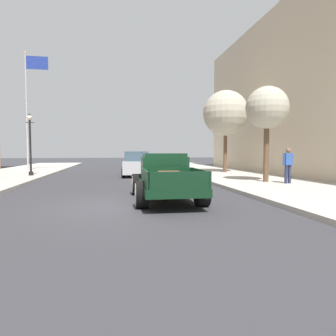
{
  "coord_description": "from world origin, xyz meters",
  "views": [
    {
      "loc": [
        -0.22,
        -9.06,
        1.64
      ],
      "look_at": [
        1.82,
        2.26,
        1.0
      ],
      "focal_mm": 31.58,
      "sensor_mm": 36.0,
      "label": 1
    }
  ],
  "objects_px": {
    "hotrod_truck_dark_green": "(165,177)",
    "car_background_silver": "(136,164)",
    "pedestrian_sidewalk_right": "(288,163)",
    "street_lamp_far": "(30,140)",
    "street_tree_nearest": "(267,109)",
    "street_tree_second": "(226,113)",
    "flagpole": "(29,98)"
  },
  "relations": [
    {
      "from": "street_lamp_far",
      "to": "street_tree_nearest",
      "type": "xyz_separation_m",
      "value": [
        12.53,
        -6.15,
        1.35
      ]
    },
    {
      "from": "flagpole",
      "to": "hotrod_truck_dark_green",
      "type": "bearing_deg",
      "value": -60.79
    },
    {
      "from": "street_lamp_far",
      "to": "hotrod_truck_dark_green",
      "type": "bearing_deg",
      "value": -54.36
    },
    {
      "from": "pedestrian_sidewalk_right",
      "to": "flagpole",
      "type": "xyz_separation_m",
      "value": [
        -14.45,
        12.09,
        4.68
      ]
    },
    {
      "from": "hotrod_truck_dark_green",
      "to": "street_tree_nearest",
      "type": "relative_size",
      "value": 1.07
    },
    {
      "from": "hotrod_truck_dark_green",
      "to": "street_tree_second",
      "type": "bearing_deg",
      "value": 58.86
    },
    {
      "from": "car_background_silver",
      "to": "street_tree_second",
      "type": "distance_m",
      "value": 7.37
    },
    {
      "from": "street_tree_second",
      "to": "pedestrian_sidewalk_right",
      "type": "bearing_deg",
      "value": -89.14
    },
    {
      "from": "street_lamp_far",
      "to": "flagpole",
      "type": "bearing_deg",
      "value": 104.52
    },
    {
      "from": "car_background_silver",
      "to": "street_tree_nearest",
      "type": "relative_size",
      "value": 0.94
    },
    {
      "from": "hotrod_truck_dark_green",
      "to": "street_tree_nearest",
      "type": "distance_m",
      "value": 7.26
    },
    {
      "from": "street_tree_nearest",
      "to": "pedestrian_sidewalk_right",
      "type": "bearing_deg",
      "value": -55.72
    },
    {
      "from": "flagpole",
      "to": "street_tree_nearest",
      "type": "height_order",
      "value": "flagpole"
    },
    {
      "from": "pedestrian_sidewalk_right",
      "to": "street_lamp_far",
      "type": "bearing_deg",
      "value": 151.78
    },
    {
      "from": "street_tree_nearest",
      "to": "hotrod_truck_dark_green",
      "type": "bearing_deg",
      "value": -148.86
    },
    {
      "from": "hotrod_truck_dark_green",
      "to": "pedestrian_sidewalk_right",
      "type": "xyz_separation_m",
      "value": [
        6.29,
        2.51,
        0.33
      ]
    },
    {
      "from": "car_background_silver",
      "to": "pedestrian_sidewalk_right",
      "type": "height_order",
      "value": "pedestrian_sidewalk_right"
    },
    {
      "from": "pedestrian_sidewalk_right",
      "to": "flagpole",
      "type": "bearing_deg",
      "value": 140.09
    },
    {
      "from": "street_tree_nearest",
      "to": "street_tree_second",
      "type": "height_order",
      "value": "street_tree_second"
    },
    {
      "from": "street_lamp_far",
      "to": "street_tree_nearest",
      "type": "height_order",
      "value": "street_tree_nearest"
    },
    {
      "from": "flagpole",
      "to": "street_tree_second",
      "type": "relative_size",
      "value": 1.56
    },
    {
      "from": "car_background_silver",
      "to": "pedestrian_sidewalk_right",
      "type": "xyz_separation_m",
      "value": [
        6.54,
        -7.44,
        0.32
      ]
    },
    {
      "from": "hotrod_truck_dark_green",
      "to": "street_tree_nearest",
      "type": "xyz_separation_m",
      "value": [
        5.67,
        3.42,
        2.99
      ]
    },
    {
      "from": "street_tree_second",
      "to": "car_background_silver",
      "type": "bearing_deg",
      "value": -177.7
    },
    {
      "from": "street_lamp_far",
      "to": "flagpole",
      "type": "xyz_separation_m",
      "value": [
        -1.3,
        5.03,
        3.39
      ]
    },
    {
      "from": "car_background_silver",
      "to": "street_tree_second",
      "type": "height_order",
      "value": "street_tree_second"
    },
    {
      "from": "street_tree_nearest",
      "to": "street_lamp_far",
      "type": "bearing_deg",
      "value": 153.86
    },
    {
      "from": "car_background_silver",
      "to": "hotrod_truck_dark_green",
      "type": "bearing_deg",
      "value": -88.55
    },
    {
      "from": "pedestrian_sidewalk_right",
      "to": "street_lamp_far",
      "type": "xyz_separation_m",
      "value": [
        -13.15,
        7.06,
        1.3
      ]
    },
    {
      "from": "hotrod_truck_dark_green",
      "to": "car_background_silver",
      "type": "height_order",
      "value": "car_background_silver"
    },
    {
      "from": "street_lamp_far",
      "to": "street_tree_nearest",
      "type": "bearing_deg",
      "value": -26.14
    },
    {
      "from": "hotrod_truck_dark_green",
      "to": "street_tree_second",
      "type": "distance_m",
      "value": 12.47
    }
  ]
}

